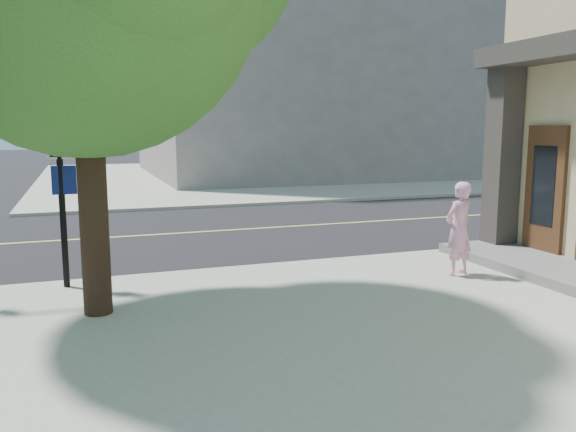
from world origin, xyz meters
name	(u,v)px	position (x,y,z in m)	size (l,w,h in m)	color
ground	(15,291)	(0.00, 0.00, 0.00)	(140.00, 140.00, 0.00)	black
road_ew	(34,242)	(0.00, 4.50, 0.01)	(140.00, 9.00, 0.01)	black
sidewalk_ne	(300,174)	(13.50, 21.50, 0.06)	(29.00, 25.00, 0.12)	#9C9D8B
filler_ne	(306,53)	(14.00, 22.00, 7.12)	(18.00, 16.00, 14.00)	slate
man_on_phone	(459,229)	(7.55, -2.01, 0.97)	(0.62, 0.41, 1.70)	pink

